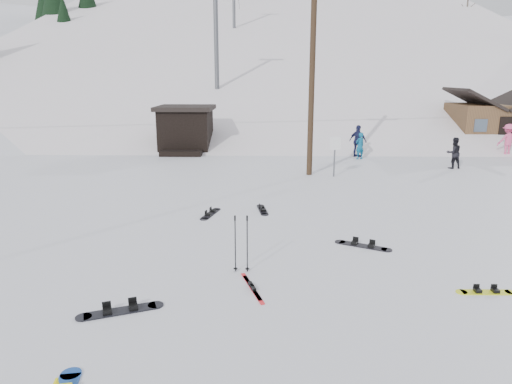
{
  "coord_description": "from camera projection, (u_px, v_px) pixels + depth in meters",
  "views": [
    {
      "loc": [
        0.02,
        -7.08,
        4.51
      ],
      "look_at": [
        -0.28,
        5.11,
        1.4
      ],
      "focal_mm": 32.0,
      "sensor_mm": 36.0,
      "label": 1
    }
  ],
  "objects": [
    {
      "name": "ground",
      "position": [
        265.0,
        342.0,
        7.97
      ],
      "size": [
        200.0,
        200.0,
        0.0
      ],
      "primitive_type": "plane",
      "color": "silver",
      "rests_on": "ground"
    },
    {
      "name": "ski_slope",
      "position": [
        267.0,
        197.0,
        64.21
      ],
      "size": [
        60.0,
        85.24,
        65.97
      ],
      "primitive_type": "cube",
      "rotation": [
        0.31,
        0.0,
        0.0
      ],
      "color": "white",
      "rests_on": "ground"
    },
    {
      "name": "treeline_crest",
      "position": [
        268.0,
        99.0,
        91.28
      ],
      "size": [
        50.0,
        6.0,
        10.0
      ],
      "primitive_type": null,
      "color": "black",
      "rests_on": "ski_slope"
    },
    {
      "name": "utility_pole",
      "position": [
        312.0,
        72.0,
        20.33
      ],
      "size": [
        2.0,
        0.26,
        9.0
      ],
      "color": "#3A2819",
      "rests_on": "ground"
    },
    {
      "name": "trail_sign",
      "position": [
        335.0,
        149.0,
        20.73
      ],
      "size": [
        0.5,
        0.09,
        1.85
      ],
      "color": "#595B60",
      "rests_on": "ground"
    },
    {
      "name": "lift_hut",
      "position": [
        186.0,
        129.0,
        28.04
      ],
      "size": [
        3.4,
        4.1,
        2.75
      ],
      "color": "black",
      "rests_on": "ground"
    },
    {
      "name": "lift_tower_near",
      "position": [
        216.0,
        31.0,
        35.19
      ],
      "size": [
        2.2,
        0.36,
        8.0
      ],
      "color": "#595B60",
      "rests_on": "ski_slope"
    },
    {
      "name": "cabin",
      "position": [
        491.0,
        123.0,
        30.49
      ],
      "size": [
        5.39,
        4.4,
        3.77
      ],
      "color": "brown",
      "rests_on": "ground"
    },
    {
      "name": "hero_skis",
      "position": [
        252.0,
        287.0,
        9.97
      ],
      "size": [
        0.58,
        1.51,
        0.08
      ],
      "rotation": [
        0.0,
        0.0,
        0.32
      ],
      "color": "red",
      "rests_on": "ground"
    },
    {
      "name": "ski_poles",
      "position": [
        241.0,
        243.0,
        10.67
      ],
      "size": [
        0.38,
        0.1,
        1.39
      ],
      "color": "black",
      "rests_on": "ground"
    },
    {
      "name": "board_scatter_a",
      "position": [
        120.0,
        310.0,
        8.97
      ],
      "size": [
        1.59,
        0.82,
        0.12
      ],
      "rotation": [
        0.0,
        0.0,
        0.38
      ],
      "color": "black",
      "rests_on": "ground"
    },
    {
      "name": "board_scatter_b",
      "position": [
        210.0,
        214.0,
        15.3
      ],
      "size": [
        0.56,
        1.4,
        0.1
      ],
      "rotation": [
        0.0,
        0.0,
        1.32
      ],
      "color": "black",
      "rests_on": "ground"
    },
    {
      "name": "board_scatter_d",
      "position": [
        363.0,
        245.0,
        12.42
      ],
      "size": [
        1.44,
        0.87,
        0.11
      ],
      "rotation": [
        0.0,
        0.0,
        -0.46
      ],
      "color": "black",
      "rests_on": "ground"
    },
    {
      "name": "board_scatter_e",
      "position": [
        486.0,
        292.0,
        9.76
      ],
      "size": [
        1.29,
        0.25,
        0.09
      ],
      "rotation": [
        0.0,
        0.0,
        0.01
      ],
      "color": "#F3FF1C",
      "rests_on": "ground"
    },
    {
      "name": "board_scatter_f",
      "position": [
        262.0,
        210.0,
        15.76
      ],
      "size": [
        0.42,
        1.34,
        0.1
      ],
      "rotation": [
        0.0,
        0.0,
        1.73
      ],
      "color": "black",
      "rests_on": "ground"
    },
    {
      "name": "skier_teal",
      "position": [
        360.0,
        146.0,
        25.34
      ],
      "size": [
        0.64,
        0.57,
        1.48
      ],
      "primitive_type": "imported",
      "rotation": [
        0.0,
        0.0,
        3.64
      ],
      "color": "#0C5A80",
      "rests_on": "ground"
    },
    {
      "name": "skier_dark",
      "position": [
        454.0,
        153.0,
        22.75
      ],
      "size": [
        0.85,
        0.71,
        1.56
      ],
      "primitive_type": "imported",
      "rotation": [
        0.0,
        0.0,
        3.31
      ],
      "color": "black",
      "rests_on": "ground"
    },
    {
      "name": "skier_pink",
      "position": [
        508.0,
        140.0,
        26.35
      ],
      "size": [
        1.28,
        0.85,
        1.84
      ],
      "primitive_type": "imported",
      "rotation": [
        0.0,
        0.0,
        3.29
      ],
      "color": "#E25084",
      "rests_on": "ground"
    },
    {
      "name": "skier_navy",
      "position": [
        358.0,
        141.0,
        25.95
      ],
      "size": [
        1.11,
        1.02,
        1.82
      ],
      "primitive_type": "imported",
      "rotation": [
        0.0,
        0.0,
        2.46
      ],
      "color": "#1C1F46",
      "rests_on": "ground"
    }
  ]
}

